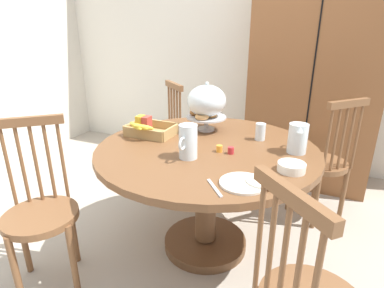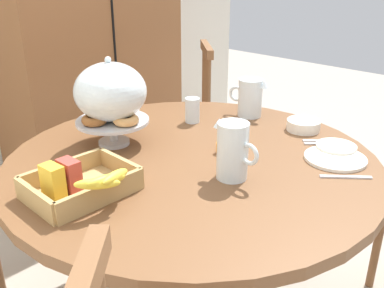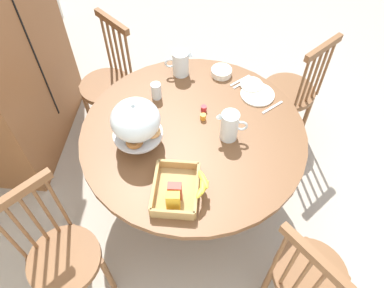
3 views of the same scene
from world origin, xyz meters
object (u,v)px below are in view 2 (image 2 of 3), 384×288
at_px(windsor_chair_far_side, 183,132).
at_px(milk_pitcher, 250,99).
at_px(dining_table, 192,200).
at_px(pastry_stand_with_dome, 111,96).
at_px(cereal_bowl, 303,125).
at_px(drinking_glass, 192,110).
at_px(orange_juice_pitcher, 233,153).
at_px(china_plate_large, 335,158).
at_px(wooden_armoire, 87,34).
at_px(china_plate_small, 336,146).
at_px(cereal_basket, 80,184).

distance_m(windsor_chair_far_side, milk_pitcher, 0.71).
bearing_deg(dining_table, milk_pitcher, 13.99).
relative_size(pastry_stand_with_dome, cereal_bowl, 2.46).
relative_size(pastry_stand_with_dome, drinking_glass, 3.13).
distance_m(orange_juice_pitcher, drinking_glass, 0.55).
distance_m(milk_pitcher, drinking_glass, 0.28).
bearing_deg(dining_table, drinking_glass, 43.98).
relative_size(dining_table, drinking_glass, 12.32).
bearing_deg(cereal_bowl, china_plate_large, -127.17).
xyz_separation_m(milk_pitcher, drinking_glass, (-0.24, 0.13, -0.02)).
bearing_deg(milk_pitcher, cereal_bowl, -87.67).
relative_size(wooden_armoire, dining_table, 1.45).
xyz_separation_m(pastry_stand_with_dome, china_plate_large, (0.47, -0.69, -0.19)).
bearing_deg(drinking_glass, orange_juice_pitcher, -122.19).
xyz_separation_m(pastry_stand_with_dome, drinking_glass, (0.40, -0.04, -0.14)).
xyz_separation_m(windsor_chair_far_side, cereal_bowl, (-0.14, -0.87, 0.31)).
height_order(china_plate_small, cereal_bowl, cereal_bowl).
bearing_deg(wooden_armoire, drinking_glass, -100.84).
height_order(orange_juice_pitcher, china_plate_large, orange_juice_pitcher).
bearing_deg(windsor_chair_far_side, cereal_basket, -148.42).
xyz_separation_m(wooden_armoire, pastry_stand_with_dome, (-0.61, -1.09, -0.05)).
distance_m(dining_table, windsor_chair_far_side, 0.98).
xyz_separation_m(milk_pitcher, china_plate_large, (-0.17, -0.52, -0.07)).
relative_size(pastry_stand_with_dome, orange_juice_pitcher, 1.79).
relative_size(wooden_armoire, windsor_chair_far_side, 2.01).
height_order(windsor_chair_far_side, drinking_glass, windsor_chair_far_side).
bearing_deg(dining_table, pastry_stand_with_dome, 113.13).
relative_size(dining_table, china_plate_small, 9.03).
height_order(orange_juice_pitcher, drinking_glass, orange_juice_pitcher).
height_order(china_plate_large, drinking_glass, drinking_glass).
distance_m(cereal_basket, china_plate_small, 0.95).
xyz_separation_m(milk_pitcher, china_plate_small, (-0.09, -0.48, -0.06)).
height_order(dining_table, orange_juice_pitcher, orange_juice_pitcher).
xyz_separation_m(china_plate_large, china_plate_small, (0.08, 0.04, 0.01)).
height_order(milk_pitcher, cereal_bowl, milk_pitcher).
xyz_separation_m(wooden_armoire, china_plate_small, (-0.06, -1.74, -0.23)).
height_order(cereal_basket, cereal_bowl, cereal_basket).
bearing_deg(wooden_armoire, cereal_bowl, -88.58).
bearing_deg(milk_pitcher, china_plate_small, -100.64).
height_order(pastry_stand_with_dome, drinking_glass, pastry_stand_with_dome).
distance_m(milk_pitcher, china_plate_large, 0.55).
height_order(milk_pitcher, china_plate_large, milk_pitcher).
relative_size(wooden_armoire, pastry_stand_with_dome, 5.70).
bearing_deg(china_plate_small, drinking_glass, 104.14).
xyz_separation_m(orange_juice_pitcher, china_plate_large, (0.37, -0.18, -0.08)).
bearing_deg(windsor_chair_far_side, china_plate_large, -106.25).
relative_size(dining_table, pastry_stand_with_dome, 3.94).
xyz_separation_m(dining_table, drinking_glass, (0.27, 0.26, 0.24)).
bearing_deg(wooden_armoire, pastry_stand_with_dome, -119.36).
bearing_deg(wooden_armoire, dining_table, -109.21).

